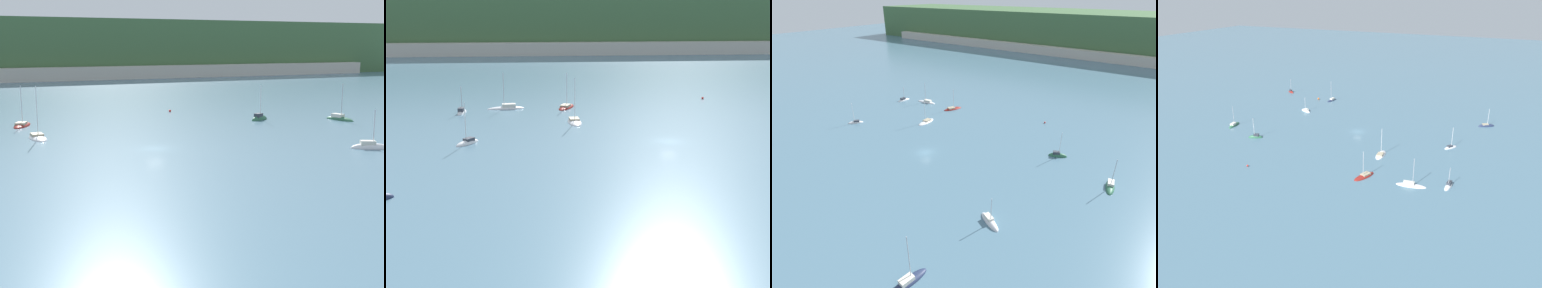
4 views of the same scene
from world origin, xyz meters
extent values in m
plane|color=slate|center=(0.00, 0.00, 0.00)|extent=(600.00, 600.00, 0.00)
cube|color=#42663D|center=(0.00, 194.12, 13.22)|extent=(407.13, 71.26, 26.44)
cube|color=beige|center=(0.00, 154.99, 2.83)|extent=(346.06, 6.00, 5.65)
ellipsoid|color=silver|center=(-28.54, 30.97, 0.00)|extent=(8.27, 3.17, 1.10)
cube|color=silver|center=(-27.90, 31.05, 0.71)|extent=(3.07, 1.87, 0.81)
cylinder|color=#B2B2B7|center=(-28.94, 30.92, 4.13)|extent=(0.14, 0.14, 7.65)
ellipsoid|color=silver|center=(-14.62, 15.84, 0.00)|extent=(3.03, 7.36, 1.13)
cube|color=tan|center=(-14.65, 16.42, 0.55)|extent=(1.97, 2.70, 0.49)
cylinder|color=silver|center=(-14.59, 15.48, 4.49)|extent=(0.14, 0.14, 8.36)
ellipsoid|color=maroon|center=(-15.25, 31.21, 0.00)|extent=(5.09, 7.76, 1.21)
cube|color=tan|center=(-15.47, 30.66, 0.57)|extent=(2.62, 3.11, 0.48)
cylinder|color=silver|center=(-15.11, 31.55, 3.99)|extent=(0.14, 0.14, 7.32)
ellipsoid|color=silver|center=(-33.49, 1.13, 0.00)|extent=(4.27, 4.90, 1.31)
cube|color=#333842|center=(-33.25, 1.44, 0.64)|extent=(1.97, 2.09, 0.56)
cylinder|color=silver|center=(-33.64, 0.93, 3.66)|extent=(0.14, 0.14, 6.60)
ellipsoid|color=silver|center=(-37.63, 27.21, 0.00)|extent=(2.08, 5.68, 1.29)
cube|color=#333842|center=(-37.67, 26.77, 0.78)|extent=(1.28, 2.10, 0.85)
cylinder|color=#B2B2B7|center=(-37.60, 27.49, 2.96)|extent=(0.14, 0.14, 5.21)
sphere|color=red|center=(18.23, 39.30, 0.28)|extent=(0.55, 0.55, 0.55)
camera|label=1|loc=(-26.98, -73.37, 15.32)|focal=50.00mm
camera|label=2|loc=(-22.45, -85.19, 22.38)|focal=50.00mm
camera|label=3|loc=(51.98, -52.06, 40.06)|focal=28.00mm
camera|label=4|loc=(-49.21, 116.56, 48.63)|focal=35.00mm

